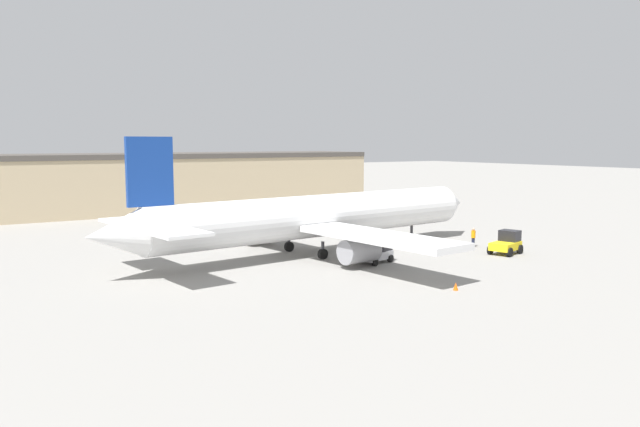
{
  "coord_description": "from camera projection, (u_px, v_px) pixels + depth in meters",
  "views": [
    {
      "loc": [
        -29.75,
        -46.52,
        9.93
      ],
      "look_at": [
        0.0,
        0.0,
        3.59
      ],
      "focal_mm": 35.0,
      "sensor_mm": 36.0,
      "label": 1
    }
  ],
  "objects": [
    {
      "name": "safety_cone_near",
      "position": [
        456.0,
        286.0,
        41.92
      ],
      "size": [
        0.36,
        0.36,
        0.55
      ],
      "color": "#EF590F",
      "rests_on": "ground_plane"
    },
    {
      "name": "baggage_tug",
      "position": [
        507.0,
        243.0,
        55.57
      ],
      "size": [
        3.34,
        2.8,
        2.07
      ],
      "rotation": [
        0.0,
        0.0,
        0.27
      ],
      "color": "yellow",
      "rests_on": "ground_plane"
    },
    {
      "name": "belt_loader_truck",
      "position": [
        376.0,
        251.0,
        51.67
      ],
      "size": [
        3.46,
        2.79,
        1.91
      ],
      "rotation": [
        0.0,
        0.0,
        0.28
      ],
      "color": "#B2B2B7",
      "rests_on": "ground_plane"
    },
    {
      "name": "ground_crew_worker",
      "position": [
        473.0,
        237.0,
        59.18
      ],
      "size": [
        0.4,
        0.4,
        1.84
      ],
      "rotation": [
        0.0,
        0.0,
        2.97
      ],
      "color": "#1E2338",
      "rests_on": "ground_plane"
    },
    {
      "name": "terminal_building",
      "position": [
        95.0,
        184.0,
        86.55
      ],
      "size": [
        83.01,
        13.41,
        8.31
      ],
      "color": "tan",
      "rests_on": "ground_plane"
    },
    {
      "name": "ground_plane",
      "position": [
        320.0,
        253.0,
        55.99
      ],
      "size": [
        400.0,
        400.0,
        0.0
      ],
      "primitive_type": "plane",
      "color": "gray"
    },
    {
      "name": "airplane",
      "position": [
        312.0,
        217.0,
        55.05
      ],
      "size": [
        40.54,
        33.53,
        10.32
      ],
      "rotation": [
        0.0,
        0.0,
        0.11
      ],
      "color": "silver",
      "rests_on": "ground_plane"
    }
  ]
}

